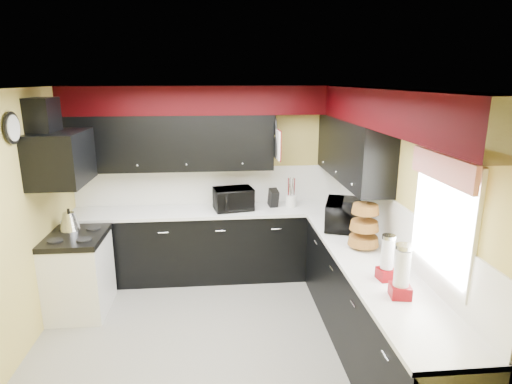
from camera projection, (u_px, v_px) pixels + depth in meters
ground at (213, 341)px, 4.35m from camera, size 3.60×3.60×0.00m
wall_back at (212, 181)px, 5.76m from camera, size 3.60×0.06×2.50m
wall_right at (394, 219)px, 4.19m from camera, size 0.06×3.60×2.50m
wall_left at (10, 231)px, 3.87m from camera, size 0.06×3.60×2.50m
ceiling at (206, 89)px, 3.71m from camera, size 3.60×3.60×0.06m
cab_back at (213, 245)px, 5.68m from camera, size 3.60×0.60×0.90m
cab_right at (370, 310)px, 4.08m from camera, size 0.60×3.00×0.90m
counter_back at (212, 211)px, 5.56m from camera, size 3.62×0.64×0.04m
counter_right at (373, 264)px, 3.96m from camera, size 0.64×3.02×0.04m
splash_back at (212, 185)px, 5.77m from camera, size 3.60×0.02×0.50m
splash_right at (393, 225)px, 4.20m from camera, size 0.02×3.60×0.50m
upper_back at (171, 143)px, 5.41m from camera, size 2.60×0.35×0.70m
upper_right at (352, 149)px, 4.90m from camera, size 0.35×1.80×0.70m
soffit_back at (209, 100)px, 5.31m from camera, size 3.60×0.36×0.35m
soffit_right at (393, 109)px, 3.72m from camera, size 0.36×3.24×0.35m
stove at (80, 276)px, 4.83m from camera, size 0.60×0.75×0.86m
cooktop at (75, 237)px, 4.71m from camera, size 0.62×0.77×0.06m
hood at (61, 158)px, 4.48m from camera, size 0.50×0.78×0.55m
hood_duct at (43, 118)px, 4.36m from camera, size 0.24×0.40×0.40m
window at (443, 219)px, 3.25m from camera, size 0.03×0.86×0.96m
valance at (442, 168)px, 3.14m from camera, size 0.04×0.88×0.20m
pan_top at (275, 126)px, 5.40m from camera, size 0.03×0.22×0.40m
pan_mid at (276, 148)px, 5.34m from camera, size 0.03×0.28×0.46m
pan_low at (273, 147)px, 5.60m from camera, size 0.03×0.24×0.42m
cut_board at (278, 145)px, 5.21m from camera, size 0.03×0.26×0.35m
baskets at (364, 225)px, 4.23m from camera, size 0.27×0.27×0.50m
clock at (12, 128)px, 3.88m from camera, size 0.03×0.30×0.30m
deco_plate at (417, 120)px, 3.59m from camera, size 0.03×0.24×0.24m
toaster_oven at (234, 199)px, 5.51m from camera, size 0.55×0.49×0.28m
microwave at (343, 215)px, 4.84m from camera, size 0.54×0.65×0.31m
utensil_crock at (291, 201)px, 5.66m from camera, size 0.16×0.16×0.16m
knife_block at (273, 198)px, 5.64m from camera, size 0.13×0.17×0.24m
kettle at (70, 221)px, 4.84m from camera, size 0.29×0.29×0.20m
dispenser_a at (387, 260)px, 3.57m from camera, size 0.15×0.15×0.36m
dispenser_b at (402, 273)px, 3.27m from camera, size 0.17×0.17×0.41m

